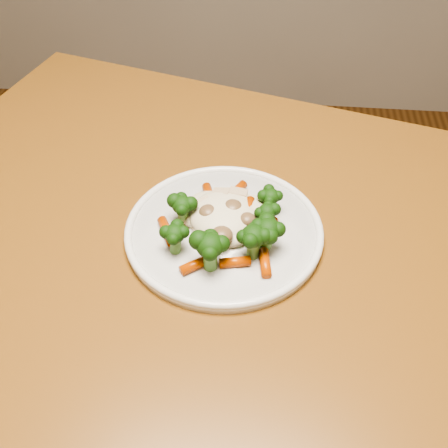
% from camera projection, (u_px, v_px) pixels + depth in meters
% --- Properties ---
extents(dining_table, '(1.24, 0.99, 0.75)m').
position_uv_depth(dining_table, '(269.00, 321.00, 0.74)').
color(dining_table, brown).
rests_on(dining_table, ground).
extents(plate, '(0.24, 0.24, 0.01)m').
position_uv_depth(plate, '(224.00, 232.00, 0.70)').
color(plate, white).
rests_on(plate, dining_table).
extents(meal, '(0.16, 0.17, 0.05)m').
position_uv_depth(meal, '(228.00, 223.00, 0.67)').
color(meal, beige).
rests_on(meal, plate).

